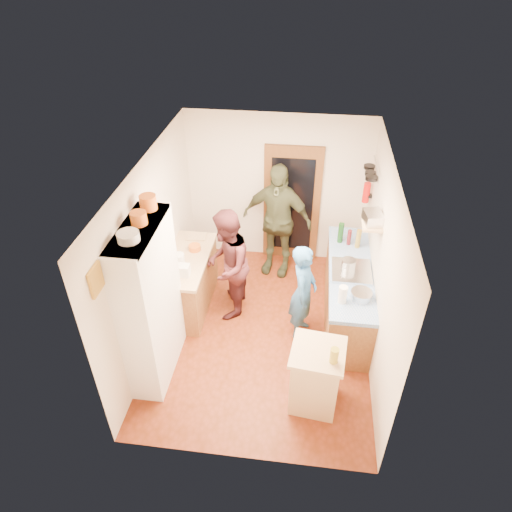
% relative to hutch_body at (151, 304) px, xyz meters
% --- Properties ---
extents(floor, '(3.00, 4.00, 0.02)m').
position_rel_hutch_body_xyz_m(floor, '(1.30, 0.80, -1.11)').
color(floor, maroon).
rests_on(floor, ground).
extents(ceiling, '(3.00, 4.00, 0.02)m').
position_rel_hutch_body_xyz_m(ceiling, '(1.30, 0.80, 1.51)').
color(ceiling, silver).
rests_on(ceiling, ground).
extents(wall_back, '(3.00, 0.02, 2.60)m').
position_rel_hutch_body_xyz_m(wall_back, '(1.30, 2.81, 0.20)').
color(wall_back, beige).
rests_on(wall_back, ground).
extents(wall_front, '(3.00, 0.02, 2.60)m').
position_rel_hutch_body_xyz_m(wall_front, '(1.30, -1.21, 0.20)').
color(wall_front, beige).
rests_on(wall_front, ground).
extents(wall_left, '(0.02, 4.00, 2.60)m').
position_rel_hutch_body_xyz_m(wall_left, '(-0.21, 0.80, 0.20)').
color(wall_left, beige).
rests_on(wall_left, ground).
extents(wall_right, '(0.02, 4.00, 2.60)m').
position_rel_hutch_body_xyz_m(wall_right, '(2.81, 0.80, 0.20)').
color(wall_right, beige).
rests_on(wall_right, ground).
extents(door_frame, '(0.95, 0.06, 2.10)m').
position_rel_hutch_body_xyz_m(door_frame, '(1.55, 2.77, -0.05)').
color(door_frame, brown).
rests_on(door_frame, ground).
extents(door_glass, '(0.70, 0.02, 1.70)m').
position_rel_hutch_body_xyz_m(door_glass, '(1.55, 2.74, -0.05)').
color(door_glass, black).
rests_on(door_glass, door_frame).
extents(hutch_body, '(0.40, 1.20, 2.20)m').
position_rel_hutch_body_xyz_m(hutch_body, '(0.00, 0.00, 0.00)').
color(hutch_body, white).
rests_on(hutch_body, ground).
extents(hutch_top_shelf, '(0.40, 1.14, 0.04)m').
position_rel_hutch_body_xyz_m(hutch_top_shelf, '(0.00, 0.00, 1.08)').
color(hutch_top_shelf, white).
rests_on(hutch_top_shelf, hutch_body).
extents(plate_stack, '(0.23, 0.23, 0.10)m').
position_rel_hutch_body_xyz_m(plate_stack, '(0.00, -0.26, 1.15)').
color(plate_stack, white).
rests_on(plate_stack, hutch_top_shelf).
extents(orange_pot_a, '(0.18, 0.18, 0.14)m').
position_rel_hutch_body_xyz_m(orange_pot_a, '(0.00, 0.08, 1.17)').
color(orange_pot_a, orange).
rests_on(orange_pot_a, hutch_top_shelf).
extents(orange_pot_b, '(0.19, 0.19, 0.17)m').
position_rel_hutch_body_xyz_m(orange_pot_b, '(0.00, 0.41, 1.19)').
color(orange_pot_b, orange).
rests_on(orange_pot_b, hutch_top_shelf).
extents(left_counter_base, '(0.60, 1.40, 0.85)m').
position_rel_hutch_body_xyz_m(left_counter_base, '(0.10, 1.25, -0.68)').
color(left_counter_base, olive).
rests_on(left_counter_base, ground).
extents(left_counter_top, '(0.64, 1.44, 0.05)m').
position_rel_hutch_body_xyz_m(left_counter_top, '(0.10, 1.25, -0.23)').
color(left_counter_top, tan).
rests_on(left_counter_top, left_counter_base).
extents(toaster, '(0.22, 0.15, 0.16)m').
position_rel_hutch_body_xyz_m(toaster, '(0.15, 0.85, -0.12)').
color(toaster, white).
rests_on(toaster, left_counter_top).
extents(kettle, '(0.18, 0.18, 0.18)m').
position_rel_hutch_body_xyz_m(kettle, '(0.05, 1.07, -0.11)').
color(kettle, white).
rests_on(kettle, left_counter_top).
extents(orange_bowl, '(0.23, 0.23, 0.08)m').
position_rel_hutch_body_xyz_m(orange_bowl, '(0.18, 1.47, -0.16)').
color(orange_bowl, orange).
rests_on(orange_bowl, left_counter_top).
extents(chopping_board, '(0.31, 0.24, 0.02)m').
position_rel_hutch_body_xyz_m(chopping_board, '(0.12, 1.81, -0.19)').
color(chopping_board, tan).
rests_on(chopping_board, left_counter_top).
extents(right_counter_base, '(0.60, 2.20, 0.84)m').
position_rel_hutch_body_xyz_m(right_counter_base, '(2.50, 1.30, -0.68)').
color(right_counter_base, olive).
rests_on(right_counter_base, ground).
extents(right_counter_top, '(0.62, 2.22, 0.06)m').
position_rel_hutch_body_xyz_m(right_counter_top, '(2.50, 1.30, -0.23)').
color(right_counter_top, '#1351B0').
rests_on(right_counter_top, right_counter_base).
extents(hob, '(0.55, 0.58, 0.04)m').
position_rel_hutch_body_xyz_m(hob, '(2.50, 1.22, -0.18)').
color(hob, silver).
rests_on(hob, right_counter_top).
extents(pot_on_hob, '(0.20, 0.20, 0.13)m').
position_rel_hutch_body_xyz_m(pot_on_hob, '(2.45, 1.27, -0.10)').
color(pot_on_hob, silver).
rests_on(pot_on_hob, hob).
extents(bottle_a, '(0.08, 0.08, 0.33)m').
position_rel_hutch_body_xyz_m(bottle_a, '(2.35, 1.97, -0.04)').
color(bottle_a, '#143F14').
rests_on(bottle_a, right_counter_top).
extents(bottle_b, '(0.06, 0.06, 0.25)m').
position_rel_hutch_body_xyz_m(bottle_b, '(2.48, 1.92, -0.08)').
color(bottle_b, '#591419').
rests_on(bottle_b, right_counter_top).
extents(bottle_c, '(0.09, 0.09, 0.31)m').
position_rel_hutch_body_xyz_m(bottle_c, '(2.61, 1.86, -0.05)').
color(bottle_c, olive).
rests_on(bottle_c, right_counter_top).
extents(paper_towel, '(0.14, 0.14, 0.25)m').
position_rel_hutch_body_xyz_m(paper_towel, '(2.35, 0.57, -0.08)').
color(paper_towel, white).
rests_on(paper_towel, right_counter_top).
extents(mixing_bowl, '(0.31, 0.31, 0.11)m').
position_rel_hutch_body_xyz_m(mixing_bowl, '(2.60, 0.67, -0.15)').
color(mixing_bowl, silver).
rests_on(mixing_bowl, right_counter_top).
extents(island_base, '(0.61, 0.61, 0.86)m').
position_rel_hutch_body_xyz_m(island_base, '(2.07, -0.33, -0.67)').
color(island_base, tan).
rests_on(island_base, ground).
extents(island_top, '(0.68, 0.68, 0.05)m').
position_rel_hutch_body_xyz_m(island_top, '(2.07, -0.33, -0.22)').
color(island_top, tan).
rests_on(island_top, island_base).
extents(cutting_board, '(0.38, 0.32, 0.02)m').
position_rel_hutch_body_xyz_m(cutting_board, '(2.02, -0.28, -0.21)').
color(cutting_board, white).
rests_on(cutting_board, island_top).
extents(oil_jar, '(0.11, 0.11, 0.20)m').
position_rel_hutch_body_xyz_m(oil_jar, '(2.23, -0.47, -0.09)').
color(oil_jar, '#AD9E2D').
rests_on(oil_jar, island_top).
extents(pan_rail, '(0.02, 0.65, 0.02)m').
position_rel_hutch_body_xyz_m(pan_rail, '(2.76, 2.33, 0.95)').
color(pan_rail, silver).
rests_on(pan_rail, wall_right).
extents(pan_hang_a, '(0.18, 0.18, 0.05)m').
position_rel_hutch_body_xyz_m(pan_hang_a, '(2.70, 2.15, 0.82)').
color(pan_hang_a, black).
rests_on(pan_hang_a, pan_rail).
extents(pan_hang_b, '(0.16, 0.16, 0.05)m').
position_rel_hutch_body_xyz_m(pan_hang_b, '(2.70, 2.35, 0.80)').
color(pan_hang_b, black).
rests_on(pan_hang_b, pan_rail).
extents(pan_hang_c, '(0.17, 0.17, 0.05)m').
position_rel_hutch_body_xyz_m(pan_hang_c, '(2.70, 2.55, 0.81)').
color(pan_hang_c, black).
rests_on(pan_hang_c, pan_rail).
extents(wall_shelf, '(0.26, 0.42, 0.03)m').
position_rel_hutch_body_xyz_m(wall_shelf, '(2.67, 1.25, 0.60)').
color(wall_shelf, tan).
rests_on(wall_shelf, wall_right).
extents(radio, '(0.27, 0.34, 0.15)m').
position_rel_hutch_body_xyz_m(radio, '(2.67, 1.25, 0.69)').
color(radio, silver).
rests_on(radio, wall_shelf).
extents(ext_bracket, '(0.06, 0.10, 0.04)m').
position_rel_hutch_body_xyz_m(ext_bracket, '(2.77, 2.50, 0.35)').
color(ext_bracket, black).
rests_on(ext_bracket, wall_right).
extents(fire_extinguisher, '(0.11, 0.11, 0.32)m').
position_rel_hutch_body_xyz_m(fire_extinguisher, '(2.71, 2.50, 0.40)').
color(fire_extinguisher, red).
rests_on(fire_extinguisher, wall_right).
extents(picture_frame, '(0.03, 0.25, 0.30)m').
position_rel_hutch_body_xyz_m(picture_frame, '(-0.18, -0.75, 0.95)').
color(picture_frame, gold).
rests_on(picture_frame, wall_left).
extents(person_hob, '(0.42, 0.59, 1.50)m').
position_rel_hutch_body_xyz_m(person_hob, '(1.87, 0.85, -0.35)').
color(person_hob, '#3166A2').
rests_on(person_hob, ground).
extents(person_left, '(0.67, 0.86, 1.75)m').
position_rel_hutch_body_xyz_m(person_left, '(0.75, 1.23, -0.23)').
color(person_left, '#431B1E').
rests_on(person_left, ground).
extents(person_back, '(1.23, 0.72, 1.97)m').
position_rel_hutch_body_xyz_m(person_back, '(1.35, 2.33, -0.11)').
color(person_back, '#393D26').
rests_on(person_back, ground).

